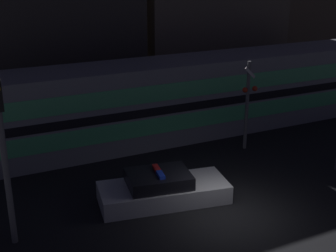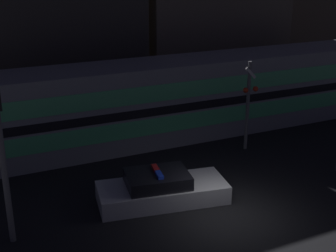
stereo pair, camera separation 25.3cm
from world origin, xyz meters
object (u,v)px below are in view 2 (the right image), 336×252
train (172,99)px  traffic_light_corner (1,149)px  police_car (161,189)px  crossing_signal_near (248,102)px

train → traffic_light_corner: size_ratio=4.52×
train → police_car: (-3.28, -5.92, -1.46)m
crossing_signal_near → police_car: bearing=-152.7°
traffic_light_corner → police_car: bearing=4.0°
police_car → crossing_signal_near: bearing=36.9°
police_car → crossing_signal_near: (5.71, 2.94, 1.81)m
police_car → crossing_signal_near: 6.67m
crossing_signal_near → traffic_light_corner: 11.57m
train → traffic_light_corner: bearing=-143.9°
traffic_light_corner → crossing_signal_near: bearing=16.7°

